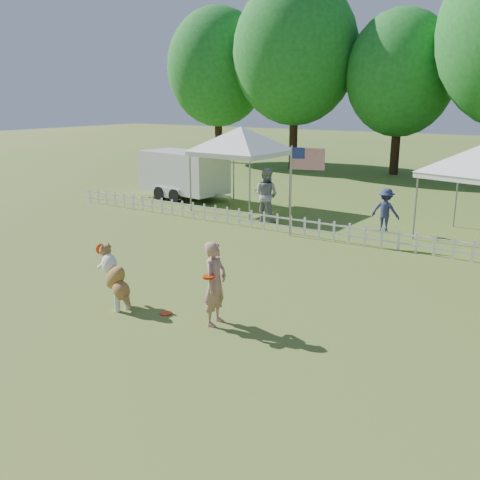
# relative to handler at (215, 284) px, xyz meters

# --- Properties ---
(ground) EXTENTS (120.00, 120.00, 0.00)m
(ground) POSITION_rel_handler_xyz_m (-0.95, 0.07, -0.82)
(ground) COLOR #38601E
(ground) RESTS_ON ground
(picket_fence) EXTENTS (22.00, 0.08, 0.60)m
(picket_fence) POSITION_rel_handler_xyz_m (-0.95, 7.07, -0.52)
(picket_fence) COLOR white
(picket_fence) RESTS_ON ground
(handler) EXTENTS (0.48, 0.65, 1.64)m
(handler) POSITION_rel_handler_xyz_m (0.00, 0.00, 0.00)
(handler) COLOR #AD7968
(handler) RESTS_ON ground
(dog) EXTENTS (1.28, 0.79, 1.25)m
(dog) POSITION_rel_handler_xyz_m (-2.25, -0.43, -0.19)
(dog) COLOR brown
(dog) RESTS_ON ground
(frisbee_on_turf) EXTENTS (0.31, 0.31, 0.02)m
(frisbee_on_turf) POSITION_rel_handler_xyz_m (-1.13, -0.17, -0.81)
(frisbee_on_turf) COLOR red
(frisbee_on_turf) RESTS_ON ground
(canopy_tent_left) EXTENTS (3.14, 3.14, 3.12)m
(canopy_tent_left) POSITION_rel_handler_xyz_m (-5.73, 9.47, 0.74)
(canopy_tent_left) COLOR white
(canopy_tent_left) RESTS_ON ground
(canopy_tent_right) EXTENTS (3.38, 3.38, 2.86)m
(canopy_tent_right) POSITION_rel_handler_xyz_m (2.85, 9.45, 0.61)
(canopy_tent_right) COLOR white
(canopy_tent_right) RESTS_ON ground
(cargo_trailer) EXTENTS (4.93, 2.62, 2.07)m
(cargo_trailer) POSITION_rel_handler_xyz_m (-9.00, 9.94, 0.21)
(cargo_trailer) COLOR silver
(cargo_trailer) RESTS_ON ground
(flag_pole) EXTENTS (1.08, 0.43, 2.84)m
(flag_pole) POSITION_rel_handler_xyz_m (-2.10, 6.83, 0.60)
(flag_pole) COLOR gray
(flag_pole) RESTS_ON ground
(spectator_a) EXTENTS (0.92, 0.72, 1.89)m
(spectator_a) POSITION_rel_handler_xyz_m (-3.80, 8.17, 0.12)
(spectator_a) COLOR gray
(spectator_a) RESTS_ON ground
(spectator_b) EXTENTS (0.96, 0.59, 1.44)m
(spectator_b) POSITION_rel_handler_xyz_m (0.24, 8.94, -0.10)
(spectator_b) COLOR navy
(spectator_b) RESTS_ON ground
(tree_far_left) EXTENTS (6.60, 6.60, 11.00)m
(tree_far_left) POSITION_rel_handler_xyz_m (-15.95, 22.07, 4.68)
(tree_far_left) COLOR #1B5E1F
(tree_far_left) RESTS_ON ground
(tree_left) EXTENTS (7.40, 7.40, 12.00)m
(tree_left) POSITION_rel_handler_xyz_m (-9.95, 21.57, 5.18)
(tree_left) COLOR #1B5E1F
(tree_left) RESTS_ON ground
(tree_center_left) EXTENTS (6.00, 6.00, 9.80)m
(tree_center_left) POSITION_rel_handler_xyz_m (-3.95, 22.57, 4.08)
(tree_center_left) COLOR #1B5E1F
(tree_center_left) RESTS_ON ground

